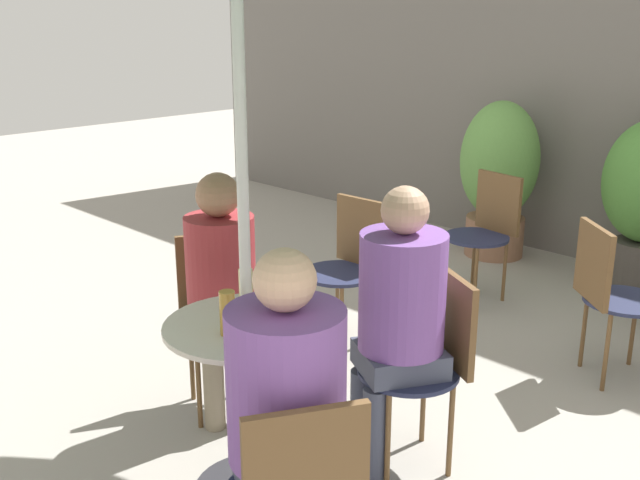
% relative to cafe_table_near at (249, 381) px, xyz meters
% --- Properties ---
extents(cafe_table_near, '(0.65, 0.65, 0.74)m').
position_rel_cafe_table_near_xyz_m(cafe_table_near, '(0.00, 0.00, 0.00)').
color(cafe_table_near, '#2D2D33').
rests_on(cafe_table_near, ground_plane).
extents(bistro_chair_1, '(0.48, 0.49, 0.85)m').
position_rel_cafe_table_near_xyz_m(bistro_chair_1, '(0.38, 0.68, 0.02)').
color(bistro_chair_1, '#232847').
rests_on(bistro_chair_1, ground_plane).
extents(bistro_chair_2, '(0.49, 0.48, 0.85)m').
position_rel_cafe_table_near_xyz_m(bistro_chair_2, '(-0.68, 0.38, 0.02)').
color(bistro_chair_2, '#232847').
rests_on(bistro_chair_2, ground_plane).
extents(bistro_chair_3, '(0.43, 0.43, 0.85)m').
position_rel_cafe_table_near_xyz_m(bistro_chair_3, '(-0.72, 1.37, 0.02)').
color(bistro_chair_3, '#232847').
rests_on(bistro_chair_3, ground_plane).
extents(bistro_chair_4, '(0.43, 0.45, 0.85)m').
position_rel_cafe_table_near_xyz_m(bistro_chair_4, '(-0.54, 2.54, 0.02)').
color(bistro_chair_4, '#232847').
rests_on(bistro_chair_4, ground_plane).
extents(bistro_chair_5, '(0.49, 0.49, 0.85)m').
position_rel_cafe_table_near_xyz_m(bistro_chair_5, '(0.58, 1.95, 0.02)').
color(bistro_chair_5, '#232847').
rests_on(bistro_chair_5, ground_plane).
extents(seated_person_0, '(0.46, 0.44, 1.24)m').
position_rel_cafe_table_near_xyz_m(seated_person_0, '(0.55, -0.30, 0.23)').
color(seated_person_0, '#42475B').
rests_on(seated_person_0, ground_plane).
extents(seated_person_1, '(0.43, 0.44, 1.24)m').
position_rel_cafe_table_near_xyz_m(seated_person_1, '(0.30, 0.55, 0.23)').
color(seated_person_1, '#42475B').
rests_on(seated_person_1, ground_plane).
extents(seated_person_2, '(0.40, 0.39, 1.20)m').
position_rel_cafe_table_near_xyz_m(seated_person_2, '(-0.55, 0.30, 0.22)').
color(seated_person_2, gray).
rests_on(seated_person_2, ground_plane).
extents(beer_glass_0, '(0.06, 0.06, 0.17)m').
position_rel_cafe_table_near_xyz_m(beer_glass_0, '(0.09, 0.07, 0.33)').
color(beer_glass_0, '#B28433').
rests_on(beer_glass_0, cafe_table_near).
extents(beer_glass_1, '(0.06, 0.06, 0.18)m').
position_rel_cafe_table_near_xyz_m(beer_glass_1, '(-0.09, 0.07, 0.34)').
color(beer_glass_1, beige).
rests_on(beer_glass_1, cafe_table_near).
extents(beer_glass_2, '(0.06, 0.06, 0.17)m').
position_rel_cafe_table_near_xyz_m(beer_glass_2, '(0.03, -0.11, 0.33)').
color(beer_glass_2, '#B28433').
rests_on(beer_glass_2, cafe_table_near).
extents(potted_plant_0, '(0.61, 0.61, 1.24)m').
position_rel_cafe_table_near_xyz_m(potted_plant_0, '(-0.99, 3.40, 0.18)').
color(potted_plant_0, '#93664C').
rests_on(potted_plant_0, ground_plane).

